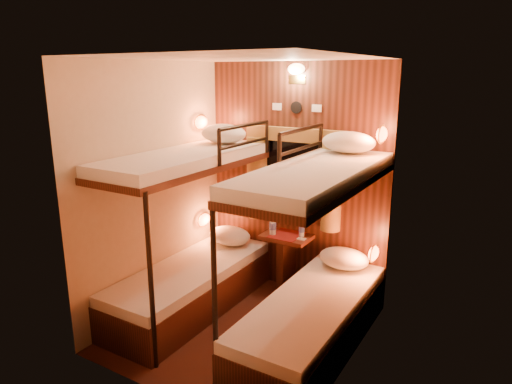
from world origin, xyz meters
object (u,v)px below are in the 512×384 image
Objects in this scene: bottle_right at (302,228)px; bottle_left at (273,225)px; bunk_right at (313,287)px; bunk_left at (190,256)px; table at (286,256)px.

bottle_left is at bearing -160.08° from bottle_right.
bottle_right is (-0.50, 0.83, 0.18)m from bunk_right.
bottle_right is at bearing 121.11° from bunk_right.
bunk_left is 1.16m from bottle_right.
bottle_right is at bearing 16.52° from table.
bottle_right is at bearing 45.99° from bunk_left.
table is 0.36m from bottle_right.
bunk_right is at bearing -42.82° from bottle_left.
bottle_left is at bearing 137.18° from bunk_right.
bunk_left is at bearing -129.67° from table.
bunk_left and bunk_right have the same top height.
bunk_left is at bearing -134.01° from bottle_right.
bottle_left is at bearing -156.41° from table.
bottle_right is (0.28, 0.10, -0.02)m from bottle_left.
bunk_right is 1.02m from table.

